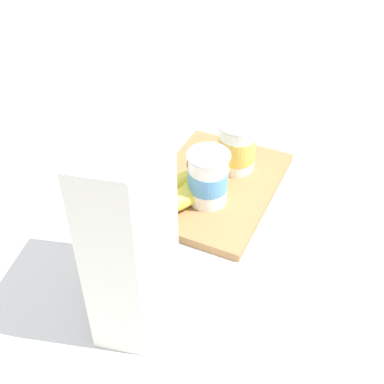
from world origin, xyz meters
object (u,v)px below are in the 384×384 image
(cereal_box, at_px, (135,227))
(yogurt_cup_front, at_px, (237,147))
(banana_bunch, at_px, (194,184))
(cutting_board, at_px, (214,187))
(yogurt_cup_back, at_px, (208,178))

(cereal_box, bearing_deg, yogurt_cup_front, 165.41)
(cereal_box, bearing_deg, banana_bunch, 173.99)
(cutting_board, relative_size, cereal_box, 1.03)
(cutting_board, xyz_separation_m, banana_bunch, (0.04, -0.02, 0.03))
(yogurt_cup_back, height_order, banana_bunch, yogurt_cup_back)
(cutting_board, relative_size, yogurt_cup_back, 3.08)
(yogurt_cup_front, relative_size, yogurt_cup_back, 0.97)
(yogurt_cup_back, distance_m, banana_bunch, 0.04)
(yogurt_cup_front, bearing_deg, cereal_box, -2.26)
(banana_bunch, bearing_deg, yogurt_cup_front, 158.77)
(cutting_board, bearing_deg, cereal_box, 0.83)
(cutting_board, height_order, cereal_box, cereal_box)
(yogurt_cup_back, bearing_deg, yogurt_cup_front, 174.87)
(cutting_board, bearing_deg, banana_bunch, -29.34)
(cutting_board, height_order, yogurt_cup_front, yogurt_cup_front)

